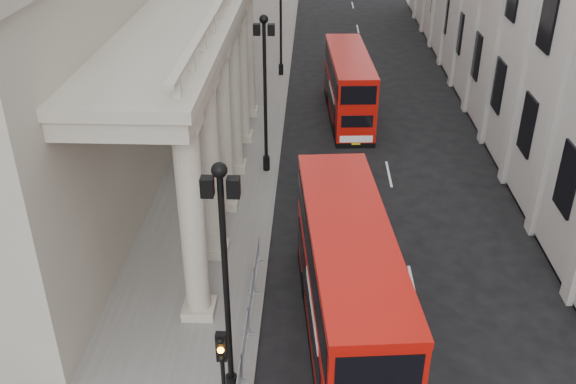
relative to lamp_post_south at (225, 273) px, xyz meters
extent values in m
cube|color=slate|center=(-2.40, 26.00, -4.85)|extent=(6.00, 140.00, 0.12)
cube|color=slate|center=(14.10, 26.00, -4.85)|extent=(3.00, 140.00, 0.12)
cube|color=slate|center=(0.55, 26.00, -4.84)|extent=(0.20, 140.00, 0.14)
cube|color=#A49C89|center=(-9.90, 14.00, 1.09)|extent=(9.00, 28.00, 12.00)
cylinder|color=black|center=(0.00, 0.00, -0.79)|extent=(0.18, 0.18, 8.00)
sphere|color=black|center=(0.00, 0.00, 3.31)|extent=(0.44, 0.44, 0.44)
cube|color=black|center=(0.35, 0.00, 2.81)|extent=(0.35, 0.35, 0.55)
cube|color=black|center=(-0.35, 0.00, 2.81)|extent=(0.35, 0.35, 0.55)
cylinder|color=black|center=(0.00, 16.00, -4.39)|extent=(0.36, 0.36, 0.80)
cylinder|color=black|center=(0.00, 16.00, -0.79)|extent=(0.18, 0.18, 8.00)
sphere|color=black|center=(0.00, 16.00, 3.31)|extent=(0.44, 0.44, 0.44)
cube|color=black|center=(0.35, 16.00, 2.81)|extent=(0.35, 0.35, 0.55)
cube|color=black|center=(-0.35, 16.00, 2.81)|extent=(0.35, 0.35, 0.55)
cylinder|color=black|center=(0.00, 32.00, -4.39)|extent=(0.36, 0.36, 0.80)
cylinder|color=black|center=(0.00, 32.00, -0.79)|extent=(0.18, 0.18, 8.00)
cube|color=black|center=(0.10, -2.00, -0.94)|extent=(0.28, 0.22, 0.90)
sphere|color=black|center=(0.10, -2.13, -0.64)|extent=(0.18, 0.18, 0.18)
sphere|color=orange|center=(0.10, -2.13, -0.94)|extent=(0.18, 0.18, 0.18)
sphere|color=black|center=(0.10, -2.13, -1.24)|extent=(0.18, 0.18, 0.18)
cube|color=gray|center=(0.25, 1.75, -4.24)|extent=(0.50, 2.30, 1.10)
cube|color=gray|center=(0.25, 4.10, -4.24)|extent=(0.50, 2.30, 1.10)
cube|color=gray|center=(0.25, 6.45, -4.24)|extent=(0.50, 2.30, 1.10)
cube|color=#B50E08|center=(3.73, 2.87, -3.50)|extent=(3.64, 11.18, 2.09)
cube|color=#B50E08|center=(3.73, 2.87, -1.33)|extent=(3.64, 11.18, 1.83)
cube|color=#B50E08|center=(3.73, 2.87, -0.28)|extent=(3.69, 11.23, 0.26)
cube|color=black|center=(3.73, 2.87, -4.73)|extent=(3.66, 11.19, 0.37)
cube|color=black|center=(3.73, 2.87, -3.24)|extent=(3.51, 9.11, 1.05)
cube|color=black|center=(3.73, 2.87, -1.22)|extent=(3.64, 10.57, 1.15)
cylinder|color=black|center=(2.31, 5.31, -4.39)|extent=(0.43, 1.07, 1.05)
cylinder|color=black|center=(4.66, 5.53, -4.39)|extent=(0.43, 1.07, 1.05)
cube|color=#B50E08|center=(4.68, 23.97, -3.68)|extent=(2.87, 9.70, 1.82)
cube|color=#B50E08|center=(4.68, 23.97, -1.79)|extent=(2.87, 9.70, 1.60)
cube|color=#B50E08|center=(4.68, 23.97, -0.88)|extent=(2.91, 9.73, 0.23)
cube|color=black|center=(4.68, 23.97, -4.75)|extent=(2.89, 9.70, 0.32)
cube|color=black|center=(4.68, 23.97, -3.45)|extent=(2.81, 7.88, 0.91)
cube|color=black|center=(4.68, 23.97, -1.70)|extent=(2.89, 9.15, 1.00)
cube|color=white|center=(4.98, 19.20, -4.32)|extent=(1.91, 0.17, 0.41)
cube|color=yellow|center=(4.98, 19.19, -4.62)|extent=(0.50, 0.07, 0.12)
cylinder|color=black|center=(3.86, 20.58, -4.46)|extent=(0.35, 0.93, 0.91)
cylinder|color=black|center=(5.92, 20.71, -4.46)|extent=(0.35, 0.93, 0.91)
cylinder|color=black|center=(3.52, 26.13, -4.46)|extent=(0.35, 0.93, 0.91)
cylinder|color=black|center=(5.57, 26.26, -4.46)|extent=(0.35, 0.93, 0.91)
imported|color=black|center=(-3.20, 12.90, -3.83)|extent=(0.75, 0.53, 1.93)
imported|color=black|center=(-3.72, 16.28, -3.90)|extent=(0.89, 0.71, 1.79)
imported|color=black|center=(-3.08, 16.47, -3.88)|extent=(0.95, 0.68, 1.82)
camera|label=1|loc=(2.39, -14.84, 10.90)|focal=40.00mm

